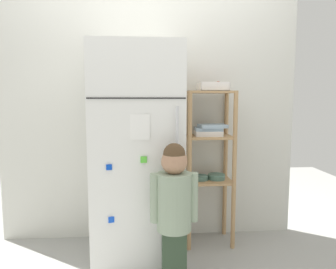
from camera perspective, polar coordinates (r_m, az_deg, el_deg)
ground_plane at (r=2.69m, az=-2.96°, el=-20.83°), size 6.00×6.00×0.00m
kitchen_wall_back at (r=2.78m, az=-3.30°, el=2.97°), size 2.58×0.03×2.13m
refrigerator at (r=2.45m, az=-5.43°, el=-3.42°), size 0.66×0.70×1.63m
child_standing at (r=2.07m, az=1.12°, el=-11.98°), size 0.31×0.23×0.96m
pantry_shelf_unit at (r=2.68m, az=7.40°, el=-2.95°), size 0.40×0.31×1.30m
fruit_bin at (r=2.67m, az=8.21°, el=8.51°), size 0.24×0.18×0.08m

